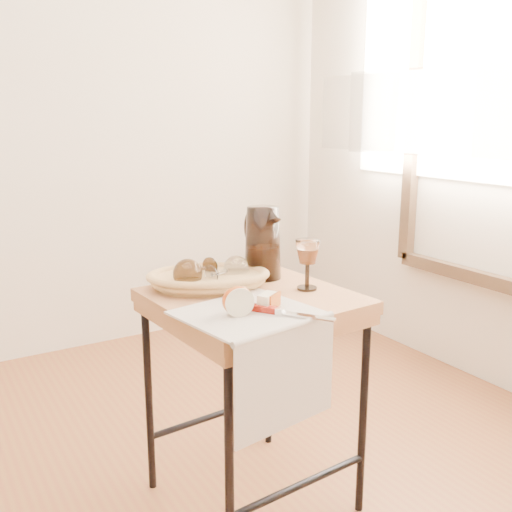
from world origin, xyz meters
TOP-DOWN VIEW (x-y plane):
  - side_table at (0.45, 0.25)m, footprint 0.56×0.56m
  - tea_towel at (0.35, 0.11)m, footprint 0.37×0.34m
  - bread_basket at (0.38, 0.38)m, footprint 0.39×0.34m
  - goblet_lying_a at (0.35, 0.39)m, footprint 0.17×0.14m
  - goblet_lying_b at (0.43, 0.36)m, footprint 0.14×0.11m
  - pitcher at (0.58, 0.39)m, footprint 0.17×0.24m
  - wine_goblet at (0.62, 0.21)m, footprint 0.09×0.09m
  - apple_half at (0.32, 0.11)m, footprint 0.09×0.06m
  - apple_wedge at (0.42, 0.11)m, footprint 0.07×0.06m
  - table_knife at (0.42, 0.04)m, footprint 0.16×0.22m

SIDE VIEW (x-z plane):
  - side_table at x=0.45m, z-range 0.00..0.67m
  - tea_towel at x=0.35m, z-range 0.67..0.68m
  - table_knife at x=0.42m, z-range 0.68..0.70m
  - bread_basket at x=0.38m, z-range 0.67..0.72m
  - apple_wedge at x=0.42m, z-range 0.68..0.72m
  - apple_half at x=0.32m, z-range 0.68..0.76m
  - goblet_lying_b at x=0.43m, z-range 0.69..0.76m
  - goblet_lying_a at x=0.35m, z-range 0.69..0.77m
  - wine_goblet at x=0.62m, z-range 0.67..0.83m
  - pitcher at x=0.58m, z-range 0.65..0.93m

